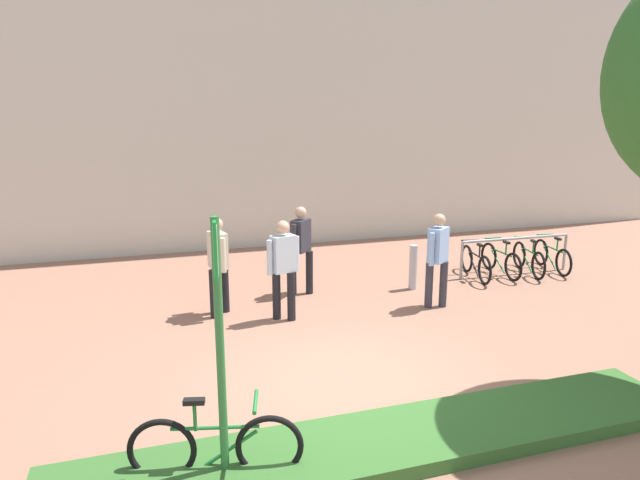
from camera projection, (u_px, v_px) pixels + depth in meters
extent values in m
plane|color=#936651|center=(349.00, 380.00, 7.38)|extent=(60.00, 60.00, 0.00)
cube|color=beige|center=(235.00, 49.00, 13.96)|extent=(28.00, 1.20, 10.00)
cube|color=#336028|center=(390.00, 442.00, 5.86)|extent=(7.00, 1.10, 0.16)
cylinder|color=#2D7238|center=(220.00, 356.00, 5.07)|extent=(0.08, 0.08, 2.59)
cube|color=#198C33|center=(216.00, 248.00, 4.85)|extent=(0.08, 0.36, 0.52)
cube|color=white|center=(216.00, 248.00, 4.85)|extent=(0.08, 0.30, 0.44)
torus|color=black|center=(162.00, 450.00, 5.30)|extent=(0.65, 0.22, 0.66)
torus|color=black|center=(270.00, 446.00, 5.36)|extent=(0.65, 0.22, 0.66)
cylinder|color=#1E7233|center=(215.00, 428.00, 5.28)|extent=(0.82, 0.24, 0.04)
cylinder|color=#1E7233|center=(227.00, 451.00, 5.34)|extent=(0.60, 0.18, 0.44)
cylinder|color=#1E7233|center=(195.00, 417.00, 5.24)|extent=(0.04, 0.04, 0.28)
cube|color=black|center=(194.00, 401.00, 5.20)|extent=(0.21, 0.13, 0.05)
cylinder|color=#1E7233|center=(256.00, 402.00, 5.24)|extent=(0.14, 0.42, 0.04)
cylinder|color=#99999E|center=(462.00, 261.00, 11.75)|extent=(0.06, 0.06, 0.80)
cylinder|color=#99999E|center=(565.00, 252.00, 12.47)|extent=(0.06, 0.06, 0.80)
cylinder|color=#99999E|center=(516.00, 238.00, 12.02)|extent=(2.60, 0.11, 0.06)
torus|color=black|center=(485.00, 270.00, 11.39)|extent=(0.16, 0.61, 0.61)
torus|color=black|center=(467.00, 259.00, 12.30)|extent=(0.16, 0.61, 0.61)
cylinder|color=black|center=(476.00, 255.00, 11.80)|extent=(0.16, 0.76, 0.03)
cylinder|color=black|center=(473.00, 264.00, 11.94)|extent=(0.13, 0.55, 0.40)
cylinder|color=black|center=(480.00, 252.00, 11.61)|extent=(0.03, 0.03, 0.26)
cube|color=black|center=(480.00, 245.00, 11.58)|extent=(0.10, 0.19, 0.05)
cylinder|color=black|center=(470.00, 240.00, 12.09)|extent=(0.39, 0.10, 0.04)
torus|color=black|center=(513.00, 267.00, 11.63)|extent=(0.08, 0.61, 0.61)
torus|color=black|center=(489.00, 256.00, 12.51)|extent=(0.08, 0.61, 0.61)
cylinder|color=#1E7233|center=(501.00, 252.00, 12.02)|extent=(0.07, 0.77, 0.03)
cylinder|color=#1E7233|center=(498.00, 262.00, 12.16)|extent=(0.06, 0.56, 0.40)
cylinder|color=#1E7233|center=(506.00, 249.00, 11.84)|extent=(0.03, 0.03, 0.26)
cube|color=black|center=(507.00, 242.00, 11.81)|extent=(0.08, 0.19, 0.05)
cylinder|color=#1E7233|center=(493.00, 238.00, 12.31)|extent=(0.39, 0.05, 0.04)
torus|color=black|center=(539.00, 266.00, 11.72)|extent=(0.19, 0.60, 0.61)
torus|color=black|center=(519.00, 255.00, 12.63)|extent=(0.19, 0.60, 0.61)
cylinder|color=#1E7233|center=(529.00, 251.00, 12.13)|extent=(0.20, 0.76, 0.03)
cylinder|color=#1E7233|center=(526.00, 260.00, 12.27)|extent=(0.15, 0.55, 0.40)
cylinder|color=#1E7233|center=(533.00, 248.00, 11.94)|extent=(0.03, 0.03, 0.26)
cube|color=black|center=(534.00, 241.00, 11.91)|extent=(0.11, 0.20, 0.05)
cylinder|color=#1E7233|center=(523.00, 237.00, 12.42)|extent=(0.39, 0.12, 0.04)
torus|color=black|center=(564.00, 263.00, 11.96)|extent=(0.15, 0.61, 0.61)
torus|color=black|center=(541.00, 252.00, 12.86)|extent=(0.15, 0.61, 0.61)
cylinder|color=#1E7233|center=(553.00, 248.00, 12.36)|extent=(0.16, 0.76, 0.03)
cylinder|color=#1E7233|center=(549.00, 257.00, 12.51)|extent=(0.12, 0.55, 0.40)
cylinder|color=#1E7233|center=(557.00, 245.00, 12.18)|extent=(0.03, 0.03, 0.26)
cube|color=black|center=(558.00, 239.00, 12.14)|extent=(0.10, 0.19, 0.05)
cylinder|color=#1E7233|center=(545.00, 234.00, 12.65)|extent=(0.39, 0.10, 0.04)
cylinder|color=#ADADB2|center=(413.00, 267.00, 11.07)|extent=(0.16, 0.16, 0.90)
cylinder|color=black|center=(309.00, 272.00, 10.81)|extent=(0.14, 0.14, 0.85)
cylinder|color=black|center=(293.00, 273.00, 10.77)|extent=(0.14, 0.14, 0.85)
cube|color=#2D2D38|center=(301.00, 236.00, 10.63)|extent=(0.45, 0.45, 0.62)
cylinder|color=#2D2D38|center=(307.00, 235.00, 10.86)|extent=(0.09, 0.09, 0.59)
cylinder|color=#2D2D38|center=(294.00, 240.00, 10.41)|extent=(0.09, 0.09, 0.59)
sphere|color=tan|center=(301.00, 212.00, 10.53)|extent=(0.22, 0.22, 0.22)
cylinder|color=#2D2D38|center=(443.00, 284.00, 10.08)|extent=(0.14, 0.14, 0.85)
cylinder|color=#2D2D38|center=(429.00, 285.00, 10.05)|extent=(0.14, 0.14, 0.85)
cube|color=#8CB2E5|center=(438.00, 245.00, 9.90)|extent=(0.46, 0.43, 0.62)
cylinder|color=#8CB2E5|center=(444.00, 244.00, 10.11)|extent=(0.09, 0.09, 0.59)
cylinder|color=#8CB2E5|center=(432.00, 249.00, 9.70)|extent=(0.09, 0.09, 0.59)
sphere|color=tan|center=(439.00, 220.00, 9.79)|extent=(0.22, 0.22, 0.22)
cylinder|color=black|center=(225.00, 289.00, 9.82)|extent=(0.14, 0.14, 0.85)
cylinder|color=black|center=(214.00, 294.00, 9.53)|extent=(0.14, 0.14, 0.85)
cube|color=beige|center=(218.00, 250.00, 9.51)|extent=(0.32, 0.44, 0.62)
cylinder|color=beige|center=(213.00, 249.00, 9.73)|extent=(0.09, 0.09, 0.59)
cylinder|color=beige|center=(223.00, 255.00, 9.30)|extent=(0.09, 0.09, 0.59)
sphere|color=tan|center=(217.00, 224.00, 9.41)|extent=(0.22, 0.22, 0.22)
cylinder|color=black|center=(277.00, 295.00, 9.47)|extent=(0.14, 0.14, 0.85)
cylinder|color=black|center=(291.00, 296.00, 9.42)|extent=(0.14, 0.14, 0.85)
cube|color=silver|center=(283.00, 254.00, 9.28)|extent=(0.45, 0.34, 0.62)
cylinder|color=silver|center=(270.00, 258.00, 9.15)|extent=(0.09, 0.09, 0.59)
cylinder|color=silver|center=(297.00, 253.00, 9.43)|extent=(0.09, 0.09, 0.59)
sphere|color=tan|center=(283.00, 227.00, 9.18)|extent=(0.22, 0.22, 0.22)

